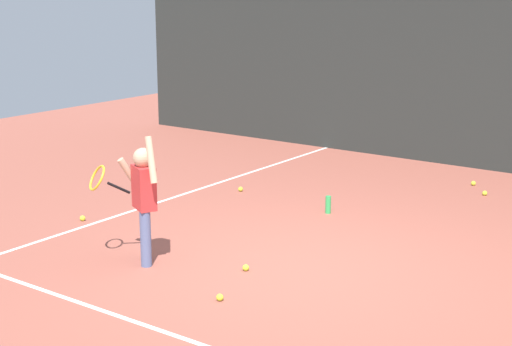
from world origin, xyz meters
The scene contains 14 objects.
ground_plane centered at (0.00, 0.00, 0.00)m, with size 20.00×20.00×0.00m, color #9E5142.
court_line_baseline centered at (0.00, -1.88, 0.00)m, with size 9.00×0.05×0.00m, color white.
court_line_sideline centered at (-2.80, 1.00, 0.00)m, with size 0.05×9.00×0.00m, color white.
back_fence_windscreen centered at (0.00, 5.32, 1.63)m, with size 13.55×0.08×3.25m, color #282D2B.
fence_post_0 centered at (-6.62, 5.38, 1.70)m, with size 0.09×0.09×3.40m, color slate.
fence_post_1 centered at (-2.21, 5.38, 1.70)m, with size 0.09×0.09×3.40m, color slate.
tennis_player centered at (-1.37, -0.78, 0.73)m, with size 0.88×0.55×1.35m.
water_bottle centered at (-0.74, 1.85, 0.11)m, with size 0.07×0.07×0.22m, color green.
tennis_ball_1 centered at (0.56, 3.80, 0.03)m, with size 0.07×0.07×0.07m, color #CCE033.
tennis_ball_3 centered at (-2.98, -0.17, 0.03)m, with size 0.07×0.07×0.07m, color #CCE033.
tennis_ball_5 centered at (-2.26, 2.04, 0.03)m, with size 0.07×0.07×0.07m, color #CCE033.
tennis_ball_6 centered at (-0.39, -0.37, 0.03)m, with size 0.07×0.07×0.07m, color #CCE033.
tennis_ball_7 centered at (-0.13, -1.10, 0.03)m, with size 0.07×0.07×0.07m, color #CCE033.
tennis_ball_8 centered at (0.24, 4.23, 0.03)m, with size 0.07×0.07×0.07m, color #CCE033.
Camera 1 is at (3.92, -6.17, 2.77)m, focal length 54.05 mm.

